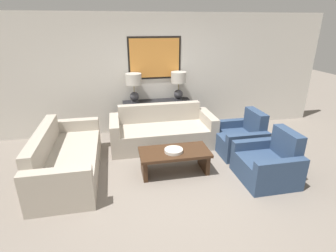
{
  "coord_description": "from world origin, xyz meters",
  "views": [
    {
      "loc": [
        -0.9,
        -3.39,
        2.42
      ],
      "look_at": [
        0.0,
        1.02,
        0.65
      ],
      "focal_mm": 28.0,
      "sensor_mm": 36.0,
      "label": 1
    }
  ],
  "objects_px": {
    "couch_by_side": "(66,160)",
    "table_lamp_left": "(134,84)",
    "coffee_table": "(175,157)",
    "couch_by_back_wall": "(162,132)",
    "decorative_bowl": "(174,151)",
    "armchair_near_camera": "(268,164)",
    "console_table": "(157,117)",
    "table_lamp_right": "(179,82)",
    "armchair_near_back_wall": "(240,139)"
  },
  "relations": [
    {
      "from": "coffee_table",
      "to": "table_lamp_right",
      "type": "bearing_deg",
      "value": 74.67
    },
    {
      "from": "decorative_bowl",
      "to": "armchair_near_back_wall",
      "type": "xyz_separation_m",
      "value": [
        1.48,
        0.54,
        -0.16
      ]
    },
    {
      "from": "armchair_near_camera",
      "to": "decorative_bowl",
      "type": "bearing_deg",
      "value": 162.39
    },
    {
      "from": "coffee_table",
      "to": "armchair_near_camera",
      "type": "relative_size",
      "value": 1.33
    },
    {
      "from": "couch_by_back_wall",
      "to": "decorative_bowl",
      "type": "relative_size",
      "value": 6.88
    },
    {
      "from": "coffee_table",
      "to": "armchair_near_back_wall",
      "type": "distance_m",
      "value": 1.54
    },
    {
      "from": "couch_by_back_wall",
      "to": "couch_by_side",
      "type": "height_order",
      "value": "same"
    },
    {
      "from": "couch_by_side",
      "to": "couch_by_back_wall",
      "type": "bearing_deg",
      "value": 25.41
    },
    {
      "from": "coffee_table",
      "to": "decorative_bowl",
      "type": "height_order",
      "value": "decorative_bowl"
    },
    {
      "from": "decorative_bowl",
      "to": "armchair_near_camera",
      "type": "bearing_deg",
      "value": -17.61
    },
    {
      "from": "couch_by_side",
      "to": "decorative_bowl",
      "type": "height_order",
      "value": "couch_by_side"
    },
    {
      "from": "couch_by_back_wall",
      "to": "decorative_bowl",
      "type": "distance_m",
      "value": 1.19
    },
    {
      "from": "table_lamp_right",
      "to": "couch_by_side",
      "type": "distance_m",
      "value": 2.91
    },
    {
      "from": "couch_by_side",
      "to": "armchair_near_back_wall",
      "type": "height_order",
      "value": "armchair_near_back_wall"
    },
    {
      "from": "couch_by_back_wall",
      "to": "decorative_bowl",
      "type": "xyz_separation_m",
      "value": [
        -0.02,
        -1.18,
        0.15
      ]
    },
    {
      "from": "decorative_bowl",
      "to": "armchair_near_camera",
      "type": "height_order",
      "value": "armchair_near_camera"
    },
    {
      "from": "console_table",
      "to": "table_lamp_right",
      "type": "xyz_separation_m",
      "value": [
        0.5,
        0.0,
        0.8
      ]
    },
    {
      "from": "console_table",
      "to": "armchair_near_back_wall",
      "type": "height_order",
      "value": "armchair_near_back_wall"
    },
    {
      "from": "couch_by_back_wall",
      "to": "armchair_near_camera",
      "type": "distance_m",
      "value": 2.21
    },
    {
      "from": "table_lamp_left",
      "to": "coffee_table",
      "type": "xyz_separation_m",
      "value": [
        0.5,
        -1.82,
        -0.89
      ]
    },
    {
      "from": "couch_by_back_wall",
      "to": "armchair_near_camera",
      "type": "bearing_deg",
      "value": -48.55
    },
    {
      "from": "table_lamp_right",
      "to": "armchair_near_camera",
      "type": "xyz_separation_m",
      "value": [
        0.96,
        -2.33,
        -0.91
      ]
    },
    {
      "from": "armchair_near_back_wall",
      "to": "couch_by_back_wall",
      "type": "bearing_deg",
      "value": 156.34
    },
    {
      "from": "console_table",
      "to": "coffee_table",
      "type": "distance_m",
      "value": 1.82
    },
    {
      "from": "coffee_table",
      "to": "decorative_bowl",
      "type": "distance_m",
      "value": 0.14
    },
    {
      "from": "table_lamp_right",
      "to": "couch_by_side",
      "type": "height_order",
      "value": "table_lamp_right"
    },
    {
      "from": "table_lamp_right",
      "to": "couch_by_back_wall",
      "type": "bearing_deg",
      "value": -126.7
    },
    {
      "from": "table_lamp_left",
      "to": "couch_by_back_wall",
      "type": "distance_m",
      "value": 1.24
    },
    {
      "from": "table_lamp_left",
      "to": "table_lamp_right",
      "type": "bearing_deg",
      "value": 0.0
    },
    {
      "from": "table_lamp_right",
      "to": "armchair_near_back_wall",
      "type": "height_order",
      "value": "table_lamp_right"
    },
    {
      "from": "table_lamp_right",
      "to": "coffee_table",
      "type": "height_order",
      "value": "table_lamp_right"
    },
    {
      "from": "couch_by_side",
      "to": "table_lamp_left",
      "type": "bearing_deg",
      "value": 49.67
    },
    {
      "from": "coffee_table",
      "to": "armchair_near_back_wall",
      "type": "bearing_deg",
      "value": 19.18
    },
    {
      "from": "decorative_bowl",
      "to": "console_table",
      "type": "bearing_deg",
      "value": 89.33
    },
    {
      "from": "armchair_near_camera",
      "to": "table_lamp_left",
      "type": "bearing_deg",
      "value": 130.14
    },
    {
      "from": "console_table",
      "to": "couch_by_back_wall",
      "type": "distance_m",
      "value": 0.68
    },
    {
      "from": "coffee_table",
      "to": "table_lamp_left",
      "type": "bearing_deg",
      "value": 105.48
    },
    {
      "from": "table_lamp_left",
      "to": "armchair_near_camera",
      "type": "bearing_deg",
      "value": -49.86
    },
    {
      "from": "couch_by_side",
      "to": "armchair_near_camera",
      "type": "bearing_deg",
      "value": -13.79
    },
    {
      "from": "console_table",
      "to": "coffee_table",
      "type": "relative_size",
      "value": 1.29
    },
    {
      "from": "console_table",
      "to": "table_lamp_left",
      "type": "height_order",
      "value": "table_lamp_left"
    },
    {
      "from": "console_table",
      "to": "couch_by_back_wall",
      "type": "relative_size",
      "value": 0.72
    },
    {
      "from": "couch_by_back_wall",
      "to": "armchair_near_back_wall",
      "type": "height_order",
      "value": "armchair_near_back_wall"
    },
    {
      "from": "console_table",
      "to": "table_lamp_right",
      "type": "relative_size",
      "value": 2.4
    },
    {
      "from": "console_table",
      "to": "couch_by_side",
      "type": "distance_m",
      "value": 2.36
    },
    {
      "from": "console_table",
      "to": "coffee_table",
      "type": "xyz_separation_m",
      "value": [
        0.0,
        -1.82,
        -0.09
      ]
    },
    {
      "from": "console_table",
      "to": "couch_by_back_wall",
      "type": "bearing_deg",
      "value": -90.0
    },
    {
      "from": "decorative_bowl",
      "to": "coffee_table",
      "type": "bearing_deg",
      "value": 56.58
    },
    {
      "from": "table_lamp_left",
      "to": "armchair_near_camera",
      "type": "relative_size",
      "value": 0.71
    },
    {
      "from": "couch_by_side",
      "to": "coffee_table",
      "type": "height_order",
      "value": "couch_by_side"
    }
  ]
}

